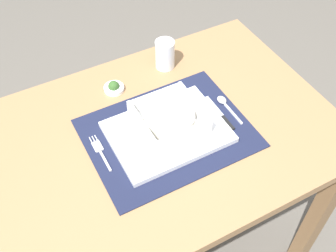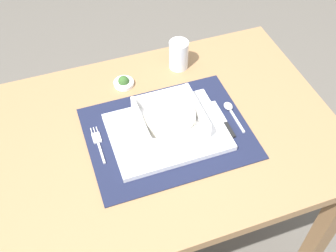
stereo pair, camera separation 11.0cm
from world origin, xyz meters
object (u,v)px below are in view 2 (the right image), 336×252
Objects in this scene: dining_table at (162,155)px; drinking_glass at (179,56)px; porridge_bowl at (170,120)px; condiment_saucer at (124,82)px; spoon at (230,109)px; butter_knife at (224,121)px; fork at (98,142)px.

drinking_glass reaches higher than dining_table.
porridge_bowl is 2.77× the size of condiment_saucer.
spoon is 0.84× the size of butter_knife.
butter_knife reaches higher than dining_table.
porridge_bowl is (0.02, -0.00, 0.15)m from dining_table.
porridge_bowl is 0.16m from butter_knife.
butter_knife is (0.35, -0.04, 0.00)m from fork.
dining_table is at bearing -77.52° from condiment_saucer.
condiment_saucer is (-0.18, -0.02, -0.03)m from drinking_glass.
drinking_glass is (-0.04, 0.26, 0.04)m from butter_knife.
spoon reaches higher than fork.
spoon is (0.38, -0.01, 0.00)m from fork.
porridge_bowl reaches higher than condiment_saucer.
dining_table is at bearing 175.83° from porridge_bowl.
drinking_glass reaches higher than butter_knife.
dining_table is 0.31m from drinking_glass.
condiment_saucer is (-0.07, 0.21, -0.03)m from porridge_bowl.
fork is at bearing -122.66° from condiment_saucer.
fork is at bearing 174.74° from dining_table.
fork is at bearing 173.05° from butter_knife.
drinking_glass is 0.19m from condiment_saucer.
butter_knife is 1.52× the size of drinking_glass.
spoon is at bearing 45.84° from butter_knife.
porridge_bowl is 1.79× the size of drinking_glass.
drinking_glass is at bearing 7.39° from condiment_saucer.
drinking_glass is (0.11, 0.24, 0.00)m from porridge_bowl.
spoon reaches higher than dining_table.
dining_table is 0.15m from porridge_bowl.
spoon reaches higher than butter_knife.
condiment_saucer is at bearing 133.04° from butter_knife.
fork is 0.38m from drinking_glass.
fork is 0.38m from spoon.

